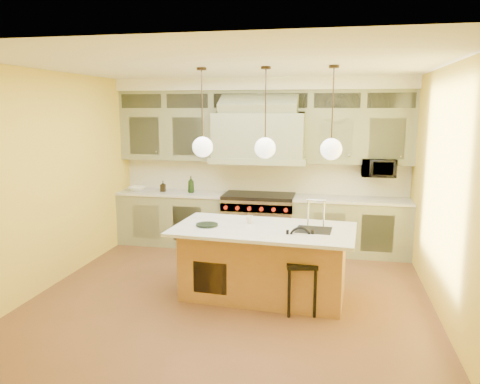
% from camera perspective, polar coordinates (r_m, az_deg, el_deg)
% --- Properties ---
extents(floor, '(5.00, 5.00, 0.00)m').
position_cam_1_polar(floor, '(6.22, -0.98, -12.56)').
color(floor, brown).
rests_on(floor, ground).
extents(ceiling, '(5.00, 5.00, 0.00)m').
position_cam_1_polar(ceiling, '(5.76, -1.07, 15.13)').
color(ceiling, white).
rests_on(ceiling, wall_back).
extents(wall_back, '(5.00, 0.00, 5.00)m').
position_cam_1_polar(wall_back, '(8.25, 2.74, 3.53)').
color(wall_back, yellow).
rests_on(wall_back, ground).
extents(wall_front, '(5.00, 0.00, 5.00)m').
position_cam_1_polar(wall_front, '(3.47, -10.04, -5.93)').
color(wall_front, yellow).
rests_on(wall_front, ground).
extents(wall_left, '(0.00, 5.00, 5.00)m').
position_cam_1_polar(wall_left, '(6.80, -22.06, 1.37)').
color(wall_left, yellow).
rests_on(wall_left, ground).
extents(wall_right, '(0.00, 5.00, 5.00)m').
position_cam_1_polar(wall_right, '(5.82, 23.79, -0.13)').
color(wall_right, yellow).
rests_on(wall_right, ground).
extents(back_cabinetry, '(5.00, 0.77, 2.90)m').
position_cam_1_polar(back_cabinetry, '(7.99, 2.45, 3.17)').
color(back_cabinetry, gray).
rests_on(back_cabinetry, floor).
extents(range, '(1.20, 0.74, 0.96)m').
position_cam_1_polar(range, '(8.07, 2.30, -3.57)').
color(range, silver).
rests_on(range, floor).
extents(kitchen_island, '(2.33, 1.35, 1.35)m').
position_cam_1_polar(kitchen_island, '(6.08, 3.00, -8.34)').
color(kitchen_island, olive).
rests_on(kitchen_island, floor).
extents(counter_stool, '(0.42, 0.42, 1.01)m').
position_cam_1_polar(counter_stool, '(5.64, 7.40, -8.88)').
color(counter_stool, black).
rests_on(counter_stool, floor).
extents(microwave, '(0.54, 0.37, 0.30)m').
position_cam_1_polar(microwave, '(7.94, 16.53, 2.86)').
color(microwave, black).
rests_on(microwave, back_cabinetry).
extents(oil_bottle_a, '(0.13, 0.13, 0.29)m').
position_cam_1_polar(oil_bottle_a, '(8.24, -6.00, 0.93)').
color(oil_bottle_a, black).
rests_on(oil_bottle_a, back_cabinetry).
extents(oil_bottle_b, '(0.09, 0.10, 0.19)m').
position_cam_1_polar(oil_bottle_b, '(8.42, -9.37, 0.69)').
color(oil_bottle_b, black).
rests_on(oil_bottle_b, back_cabinetry).
extents(fruit_bowl, '(0.34, 0.34, 0.07)m').
position_cam_1_polar(fruit_bowl, '(8.61, -12.42, 0.40)').
color(fruit_bowl, white).
rests_on(fruit_bowl, back_cabinetry).
extents(cup, '(0.11, 0.11, 0.10)m').
position_cam_1_polar(cup, '(6.13, 1.15, -3.37)').
color(cup, silver).
rests_on(cup, kitchen_island).
extents(pendant_left, '(0.26, 0.26, 1.11)m').
position_cam_1_polar(pendant_left, '(5.96, -4.58, 5.78)').
color(pendant_left, '#2D2319').
rests_on(pendant_left, ceiling).
extents(pendant_center, '(0.26, 0.26, 1.11)m').
position_cam_1_polar(pendant_center, '(5.79, 3.09, 5.67)').
color(pendant_center, '#2D2319').
rests_on(pendant_center, ceiling).
extents(pendant_right, '(0.26, 0.26, 1.11)m').
position_cam_1_polar(pendant_right, '(5.73, 11.06, 5.44)').
color(pendant_right, '#2D2319').
rests_on(pendant_right, ceiling).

